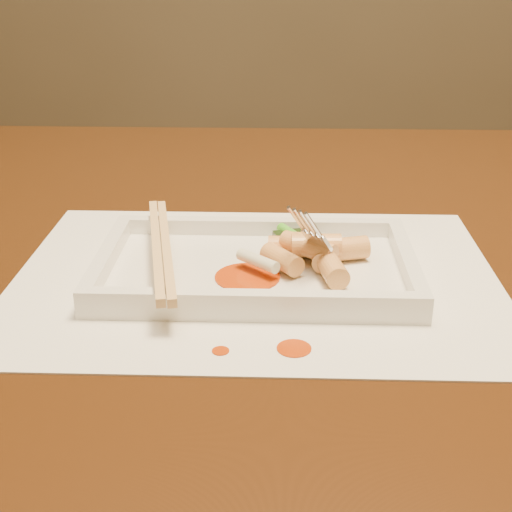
{
  "coord_description": "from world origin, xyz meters",
  "views": [
    {
      "loc": [
        0.04,
        -0.6,
        1.01
      ],
      "look_at": [
        0.02,
        -0.07,
        0.77
      ],
      "focal_mm": 50.0,
      "sensor_mm": 36.0,
      "label": 1
    }
  ],
  "objects_px": {
    "table": "(239,341)",
    "fork": "(343,176)",
    "placemat": "(256,277)",
    "plate_base": "(256,271)",
    "chopstick_a": "(156,246)"
  },
  "relations": [
    {
      "from": "placemat",
      "to": "plate_base",
      "type": "xyz_separation_m",
      "value": [
        0.0,
        0.0,
        0.0
      ]
    },
    {
      "from": "table",
      "to": "chopstick_a",
      "type": "xyz_separation_m",
      "value": [
        -0.06,
        -0.07,
        0.13
      ]
    },
    {
      "from": "placemat",
      "to": "chopstick_a",
      "type": "distance_m",
      "value": 0.09
    },
    {
      "from": "table",
      "to": "fork",
      "type": "bearing_deg",
      "value": -28.22
    },
    {
      "from": "table",
      "to": "chopstick_a",
      "type": "relative_size",
      "value": 6.84
    },
    {
      "from": "table",
      "to": "plate_base",
      "type": "distance_m",
      "value": 0.13
    },
    {
      "from": "placemat",
      "to": "fork",
      "type": "relative_size",
      "value": 2.86
    },
    {
      "from": "table",
      "to": "placemat",
      "type": "bearing_deg",
      "value": -74.3
    },
    {
      "from": "table",
      "to": "fork",
      "type": "xyz_separation_m",
      "value": [
        0.09,
        -0.05,
        0.18
      ]
    },
    {
      "from": "table",
      "to": "placemat",
      "type": "distance_m",
      "value": 0.12
    },
    {
      "from": "table",
      "to": "fork",
      "type": "height_order",
      "value": "fork"
    },
    {
      "from": "table",
      "to": "plate_base",
      "type": "xyz_separation_m",
      "value": [
        0.02,
        -0.07,
        0.11
      ]
    },
    {
      "from": "plate_base",
      "to": "fork",
      "type": "relative_size",
      "value": 1.86
    },
    {
      "from": "chopstick_a",
      "to": "fork",
      "type": "height_order",
      "value": "fork"
    },
    {
      "from": "fork",
      "to": "placemat",
      "type": "bearing_deg",
      "value": -165.58
    }
  ]
}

